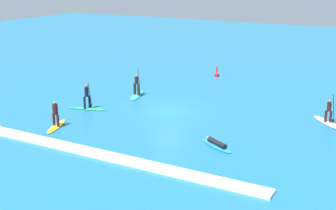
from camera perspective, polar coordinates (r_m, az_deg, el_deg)
name	(u,v)px	position (r m, az deg, el deg)	size (l,w,h in m)	color
ground_plane	(168,112)	(34.19, 0.00, -0.80)	(120.00, 120.00, 0.00)	#1E6B93
surfer_on_yellow_board	(56,120)	(31.58, -13.55, -1.81)	(1.59, 2.95, 1.78)	yellow
surfer_on_white_board	(328,119)	(33.30, 18.99, -1.57)	(2.67, 2.77, 2.08)	white
surfer_on_blue_board	(216,144)	(27.68, 5.94, -4.78)	(2.70, 1.92, 0.40)	#1E8CD1
surfer_on_green_board	(87,103)	(35.16, -9.85, 0.30)	(3.00, 1.35, 2.03)	#23B266
surfer_on_teal_board	(137,91)	(38.41, -3.85, 1.71)	(1.68, 3.32, 2.28)	#33C6CC
marker_buoy	(217,75)	(45.75, 5.98, 3.72)	(0.48, 0.48, 1.07)	red
wave_crest	(88,152)	(26.96, -9.74, -5.63)	(21.50, 0.90, 0.18)	white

